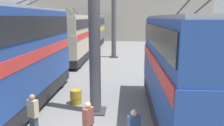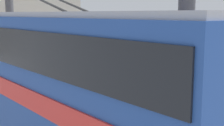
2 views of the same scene
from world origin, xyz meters
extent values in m
cube|color=#A8A093|center=(36.82, 0.00, 4.39)|extent=(0.50, 36.00, 8.78)
cylinder|color=#4C4C51|center=(2.95, 0.00, 3.87)|extent=(0.57, 0.57, 7.73)
cube|color=#333338|center=(2.95, 0.00, 0.04)|extent=(1.03, 1.03, 0.08)
cylinder|color=#4C4C51|center=(18.67, 0.00, 3.87)|extent=(0.57, 0.57, 7.73)
cube|color=#333338|center=(18.67, 0.00, 0.04)|extent=(1.03, 1.03, 0.08)
cylinder|color=black|center=(5.61, -5.06, 0.46)|extent=(0.92, 0.30, 0.92)
cylinder|color=black|center=(5.61, -2.96, 0.46)|extent=(0.92, 0.30, 0.92)
cube|color=#28282D|center=(2.29, -4.01, 0.63)|extent=(9.25, 2.45, 0.76)
cube|color=#234793|center=(2.29, -4.01, 2.05)|extent=(9.44, 2.50, 2.07)
cube|color=red|center=(2.29, -4.01, 2.81)|extent=(9.16, 2.54, 0.55)
cube|color=#234793|center=(2.29, -4.01, 3.92)|extent=(9.35, 2.43, 1.67)
cube|color=black|center=(2.29, -4.01, 4.00)|extent=(9.06, 2.51, 0.92)
cube|color=#9E9EA3|center=(2.29, -4.01, 4.82)|extent=(9.25, 2.25, 0.14)
cube|color=black|center=(6.95, -4.01, 2.25)|extent=(0.12, 2.30, 1.33)
cylinder|color=#282828|center=(1.11, -4.36, 5.18)|extent=(2.35, 0.07, 0.65)
cylinder|color=#282828|center=(1.11, -3.66, 5.18)|extent=(2.35, 0.07, 0.65)
cylinder|color=black|center=(6.73, 2.96, 0.51)|extent=(1.01, 0.30, 1.01)
cylinder|color=black|center=(6.73, 5.06, 0.51)|extent=(1.01, 0.30, 1.01)
cube|color=#28282D|center=(3.45, 4.01, 0.67)|extent=(9.55, 2.45, 0.78)
cube|color=#234793|center=(3.45, 4.01, 2.16)|extent=(9.75, 2.50, 2.21)
cube|color=red|center=(3.45, 4.01, 2.99)|extent=(9.46, 2.54, 0.55)
cube|color=#234793|center=(3.45, 4.01, 4.23)|extent=(9.65, 2.43, 1.93)
cube|color=black|center=(3.45, 4.01, 4.33)|extent=(9.36, 2.51, 1.06)
cube|color=#9E9EA3|center=(3.45, 4.01, 5.27)|extent=(9.55, 2.25, 0.14)
cylinder|color=#282828|center=(4.67, 3.66, 5.63)|extent=(2.35, 0.07, 0.65)
cylinder|color=#282828|center=(4.67, 4.36, 5.63)|extent=(2.35, 0.07, 0.65)
cylinder|color=black|center=(20.39, 2.96, 0.48)|extent=(0.97, 0.30, 0.97)
cylinder|color=black|center=(20.39, 5.06, 0.48)|extent=(0.97, 0.30, 0.97)
cylinder|color=black|center=(12.62, 2.96, 0.48)|extent=(0.97, 0.30, 0.97)
cylinder|color=black|center=(12.62, 5.06, 0.48)|extent=(0.97, 0.30, 0.97)
cube|color=#28282D|center=(16.40, 4.01, 0.65)|extent=(10.55, 2.45, 0.77)
cube|color=beige|center=(16.40, 4.01, 2.14)|extent=(10.77, 2.50, 2.21)
cube|color=red|center=(16.40, 4.01, 2.97)|extent=(10.45, 2.54, 0.55)
cube|color=beige|center=(16.40, 4.01, 4.07)|extent=(10.66, 2.43, 1.65)
cube|color=black|center=(16.40, 4.01, 4.15)|extent=(10.34, 2.51, 0.91)
cube|color=#9E9EA3|center=(16.40, 4.01, 4.96)|extent=(10.55, 2.25, 0.14)
cube|color=black|center=(21.73, 4.01, 2.36)|extent=(0.12, 2.30, 1.41)
cylinder|color=#282828|center=(15.05, 3.66, 5.32)|extent=(2.35, 0.07, 0.65)
cylinder|color=#282828|center=(15.05, 4.36, 5.32)|extent=(2.35, 0.07, 0.65)
cylinder|color=black|center=(25.69, 2.96, 0.51)|extent=(1.02, 0.30, 1.02)
cylinder|color=black|center=(25.69, 5.06, 0.51)|extent=(1.02, 0.30, 1.02)
cylinder|color=black|center=(32.91, 2.96, 0.51)|extent=(1.02, 0.30, 1.02)
cylinder|color=black|center=(32.91, 5.06, 0.51)|extent=(1.02, 0.30, 1.02)
cube|color=#28282D|center=(29.40, 4.01, 0.67)|extent=(10.02, 2.45, 0.78)
cube|color=slate|center=(29.40, 4.01, 2.08)|extent=(10.23, 2.50, 2.04)
cube|color=yellow|center=(29.40, 4.01, 2.82)|extent=(9.92, 2.54, 0.55)
cube|color=slate|center=(29.40, 4.01, 4.04)|extent=(10.12, 2.43, 1.88)
cube|color=black|center=(29.40, 4.01, 4.13)|extent=(9.82, 2.51, 1.04)
cube|color=#9E9EA3|center=(29.40, 4.01, 5.05)|extent=(10.02, 2.25, 0.14)
cube|color=black|center=(24.35, 4.01, 2.28)|extent=(0.12, 2.30, 1.30)
cylinder|color=#282828|center=(30.68, 3.66, 5.41)|extent=(2.35, 0.07, 0.65)
cylinder|color=#282828|center=(30.68, 4.36, 5.41)|extent=(2.35, 0.07, 0.65)
cube|color=#384251|center=(0.45, 2.19, 0.42)|extent=(0.31, 0.36, 0.84)
cube|color=tan|center=(0.45, 2.19, 1.20)|extent=(0.39, 0.48, 0.73)
sphere|color=#A37A5B|center=(0.45, 2.19, 1.69)|extent=(0.24, 0.24, 0.24)
cube|color=#934C42|center=(0.02, -0.15, 1.15)|extent=(0.48, 0.42, 0.69)
sphere|color=beige|center=(0.02, -0.15, 1.61)|extent=(0.23, 0.23, 0.23)
cube|color=#3D5684|center=(-0.60, -1.84, 1.16)|extent=(0.40, 0.48, 0.70)
sphere|color=beige|center=(-0.60, -1.84, 1.63)|extent=(0.23, 0.23, 0.23)
cylinder|color=#B28E23|center=(3.96, 1.27, 0.40)|extent=(0.64, 0.64, 0.81)
cylinder|color=#B28E23|center=(3.96, 1.27, 0.40)|extent=(0.67, 0.67, 0.04)
camera|label=1|loc=(-7.54, -1.56, 4.82)|focal=35.00mm
camera|label=2|loc=(-3.73, 8.70, 5.30)|focal=50.00mm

